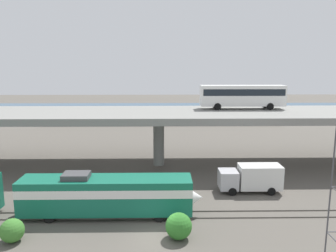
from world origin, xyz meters
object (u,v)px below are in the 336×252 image
at_px(train_locomotive, 115,194).
at_px(parked_car_0, 220,114).
at_px(parked_car_5, 250,112).
at_px(parked_car_6, 182,114).
at_px(parked_car_3, 89,114).
at_px(transit_bus_on_overpass, 242,95).
at_px(service_truck_west, 252,178).
at_px(parked_car_7, 223,112).
at_px(parked_car_2, 70,113).
at_px(parked_car_4, 115,113).
at_px(parked_car_1, 139,114).

distance_m(train_locomotive, parked_car_0, 53.78).
distance_m(parked_car_5, parked_car_6, 17.37).
height_order(parked_car_3, parked_car_6, same).
height_order(train_locomotive, transit_bus_on_overpass, transit_bus_on_overpass).
xyz_separation_m(service_truck_west, parked_car_7, (5.29, 47.56, 0.45)).
relative_size(parked_car_0, parked_car_5, 1.17).
bearing_deg(parked_car_3, parked_car_2, 171.10).
bearing_deg(parked_car_4, transit_bus_on_overpass, -55.91).
relative_size(train_locomotive, parked_car_0, 3.59).
bearing_deg(train_locomotive, parked_car_2, 109.21).
bearing_deg(service_truck_west, parked_car_7, -96.34).
distance_m(transit_bus_on_overpass, parked_car_7, 35.94).
xyz_separation_m(service_truck_west, parked_car_5, (12.05, 47.23, 0.45)).
bearing_deg(parked_car_6, parked_car_0, -178.36).
height_order(train_locomotive, service_truck_west, train_locomotive).
xyz_separation_m(transit_bus_on_overpass, parked_car_2, (-34.22, 34.14, -7.56)).
relative_size(parked_car_3, parked_car_7, 1.08).
distance_m(parked_car_2, parked_car_7, 37.88).
relative_size(transit_bus_on_overpass, parked_car_1, 2.99).
xyz_separation_m(parked_car_4, parked_car_5, (33.69, 0.22, -0.00)).
distance_m(parked_car_0, parked_car_4, 25.86).
bearing_deg(parked_car_6, train_locomotive, 79.65).
bearing_deg(parked_car_2, parked_car_3, 171.10).
xyz_separation_m(train_locomotive, service_truck_west, (14.28, 5.76, -0.55)).
bearing_deg(parked_car_7, parked_car_1, 8.80).
distance_m(train_locomotive, parked_car_4, 53.28).
distance_m(train_locomotive, parked_car_2, 55.61).
bearing_deg(service_truck_west, parked_car_3, -58.83).
bearing_deg(train_locomotive, parked_car_6, 79.65).
bearing_deg(parked_car_5, train_locomotive, 63.57).
xyz_separation_m(parked_car_2, parked_car_3, (4.75, -0.74, -0.00)).
relative_size(parked_car_5, parked_car_7, 0.96).
distance_m(parked_car_2, parked_car_5, 44.64).
height_order(parked_car_2, parked_car_7, same).
distance_m(transit_bus_on_overpass, parked_car_5, 36.93).
height_order(train_locomotive, parked_car_6, train_locomotive).
xyz_separation_m(transit_bus_on_overpass, parked_car_0, (2.49, 32.16, -7.56)).
bearing_deg(transit_bus_on_overpass, parked_car_3, 131.43).
xyz_separation_m(parked_car_3, parked_car_4, (6.20, 1.00, 0.00)).
relative_size(service_truck_west, parked_car_4, 1.48).
distance_m(transit_bus_on_overpass, parked_car_0, 33.13).
height_order(transit_bus_on_overpass, parked_car_2, transit_bus_on_overpass).
xyz_separation_m(transit_bus_on_overpass, parked_car_1, (-17.08, 31.74, -7.56)).
distance_m(parked_car_3, parked_car_7, 33.16).
height_order(parked_car_1, parked_car_5, same).
xyz_separation_m(parked_car_4, parked_car_7, (26.92, 0.55, -0.00)).
xyz_separation_m(transit_bus_on_overpass, parked_car_3, (-29.48, 33.39, -7.56)).
bearing_deg(parked_car_6, parked_car_4, -8.61).
height_order(service_truck_west, parked_car_2, service_truck_west).
bearing_deg(parked_car_7, train_locomotive, 69.84).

